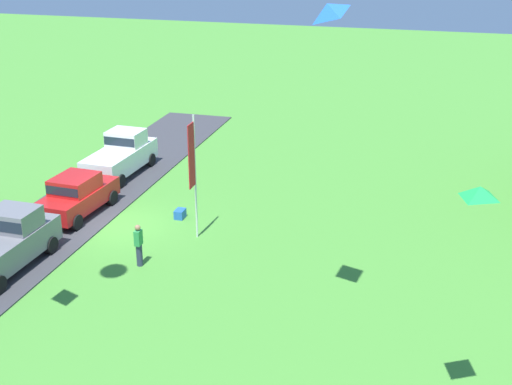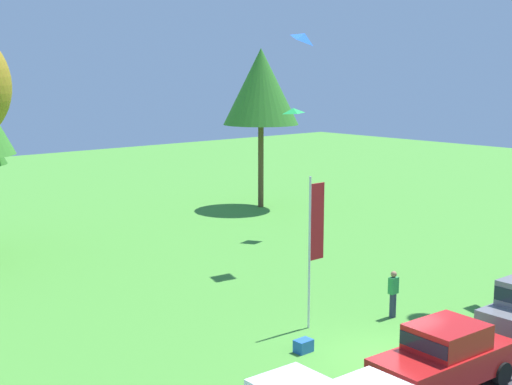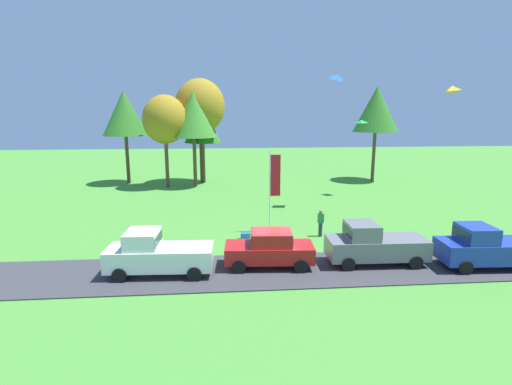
# 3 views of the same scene
# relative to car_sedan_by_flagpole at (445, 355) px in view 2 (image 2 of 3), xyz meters

# --- Properties ---
(ground_plane) EXTENTS (120.00, 120.00, 0.00)m
(ground_plane) POSITION_rel_car_sedan_by_flagpole_xyz_m (0.50, 2.29, -1.04)
(ground_plane) COLOR #478E33
(car_sedan_by_flagpole) EXTENTS (4.51, 2.18, 1.84)m
(car_sedan_by_flagpole) POSITION_rel_car_sedan_by_flagpole_xyz_m (0.00, 0.00, 0.00)
(car_sedan_by_flagpole) COLOR red
(car_sedan_by_flagpole) RESTS_ON ground
(person_watching_sky) EXTENTS (0.36, 0.24, 1.71)m
(person_watching_sky) POSITION_rel_car_sedan_by_flagpole_xyz_m (3.75, 4.69, -0.16)
(person_watching_sky) COLOR #2D334C
(person_watching_sky) RESTS_ON ground
(tree_lone_near) EXTENTS (4.85, 4.85, 10.23)m
(tree_lone_near) POSITION_rel_car_sedan_by_flagpole_xyz_m (14.37, 23.78, 6.74)
(tree_lone_near) COLOR brown
(tree_lone_near) RESTS_ON ground
(flag_banner) EXTENTS (0.71, 0.08, 5.29)m
(flag_banner) POSITION_rel_car_sedan_by_flagpole_xyz_m (0.93, 5.92, 2.31)
(flag_banner) COLOR silver
(flag_banner) RESTS_ON ground
(cooler_box) EXTENTS (0.56, 0.40, 0.40)m
(cooler_box) POSITION_rel_car_sedan_by_flagpole_xyz_m (-0.96, 4.51, -0.84)
(cooler_box) COLOR blue
(cooler_box) RESTS_ON ground
(kite_diamond_topmost) EXTENTS (1.37, 1.31, 0.67)m
(kite_diamond_topmost) POSITION_rel_car_sedan_by_flagpole_xyz_m (6.59, 12.13, 9.19)
(kite_diamond_topmost) COLOR blue
(kite_diamond_high_left) EXTENTS (1.15, 1.02, 0.33)m
(kite_diamond_high_left) POSITION_rel_car_sedan_by_flagpole_xyz_m (10.16, 16.48, 5.67)
(kite_diamond_high_left) COLOR green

